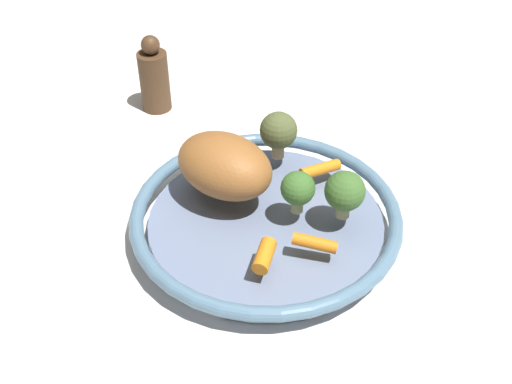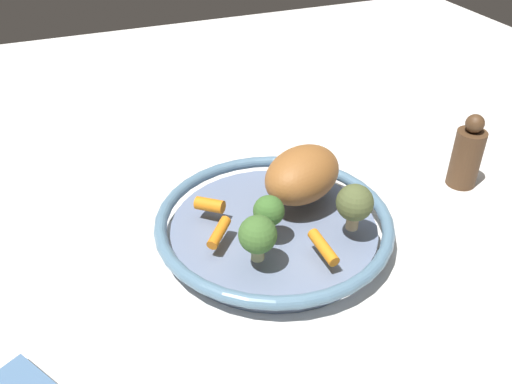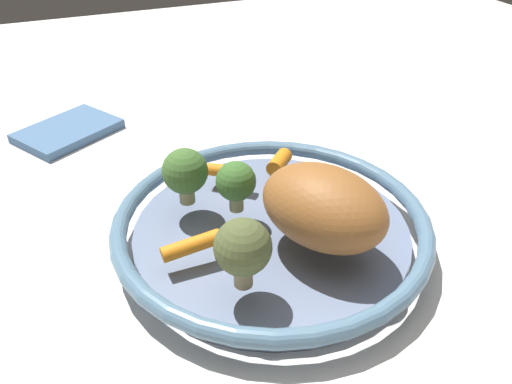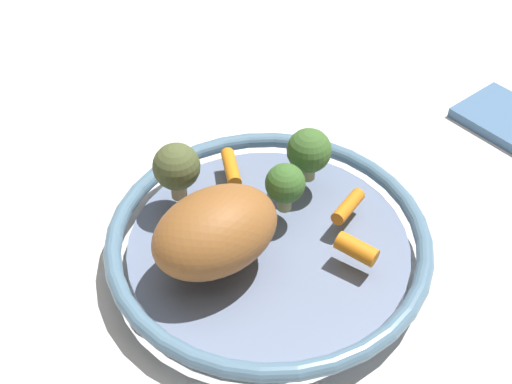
{
  "view_description": "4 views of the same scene",
  "coord_description": "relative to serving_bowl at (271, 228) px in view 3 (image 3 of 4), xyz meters",
  "views": [
    {
      "loc": [
        0.29,
        0.54,
        0.57
      ],
      "look_at": [
        0.01,
        -0.01,
        0.07
      ],
      "focal_mm": 44.3,
      "sensor_mm": 36.0,
      "label": 1
    },
    {
      "loc": [
        -0.58,
        0.26,
        0.53
      ],
      "look_at": [
        0.03,
        0.02,
        0.07
      ],
      "focal_mm": 38.36,
      "sensor_mm": 36.0,
      "label": 2
    },
    {
      "loc": [
        -0.19,
        -0.42,
        0.38
      ],
      "look_at": [
        -0.02,
        0.0,
        0.07
      ],
      "focal_mm": 36.5,
      "sensor_mm": 36.0,
      "label": 3
    },
    {
      "loc": [
        0.49,
        -0.08,
        0.57
      ],
      "look_at": [
        -0.02,
        -0.01,
        0.08
      ],
      "focal_mm": 47.46,
      "sensor_mm": 36.0,
      "label": 4
    }
  ],
  "objects": [
    {
      "name": "ground_plane",
      "position": [
        0.0,
        0.0,
        -0.02
      ],
      "size": [
        2.13,
        2.13,
        0.0
      ],
      "primitive_type": "plane",
      "color": "silver"
    },
    {
      "name": "serving_bowl",
      "position": [
        0.0,
        0.0,
        0.0
      ],
      "size": [
        0.35,
        0.35,
        0.04
      ],
      "color": "slate",
      "rests_on": "ground_plane"
    },
    {
      "name": "roast_chicken_piece",
      "position": [
        0.03,
        -0.06,
        0.06
      ],
      "size": [
        0.15,
        0.16,
        0.08
      ],
      "primitive_type": "ellipsoid",
      "rotation": [
        0.0,
        0.0,
        5.2
      ],
      "color": "#995E2C",
      "rests_on": "serving_bowl"
    },
    {
      "name": "baby_carrot_right",
      "position": [
        -0.1,
        -0.03,
        0.03
      ],
      "size": [
        0.06,
        0.02,
        0.02
      ],
      "primitive_type": "cylinder",
      "rotation": [
        1.49,
        0.0,
        1.61
      ],
      "color": "orange",
      "rests_on": "serving_bowl"
    },
    {
      "name": "baby_carrot_back",
      "position": [
        0.05,
        0.08,
        0.03
      ],
      "size": [
        0.04,
        0.05,
        0.02
      ],
      "primitive_type": "cylinder",
      "rotation": [
        1.51,
        0.0,
        5.53
      ],
      "color": "orange",
      "rests_on": "serving_bowl"
    },
    {
      "name": "baby_carrot_near_rim",
      "position": [
        -0.02,
        0.09,
        0.03
      ],
      "size": [
        0.05,
        0.05,
        0.02
      ],
      "primitive_type": "cylinder",
      "rotation": [
        1.66,
        0.0,
        4.01
      ],
      "color": "orange",
      "rests_on": "serving_bowl"
    },
    {
      "name": "broccoli_floret_mid",
      "position": [
        -0.07,
        -0.09,
        0.06
      ],
      "size": [
        0.05,
        0.05,
        0.07
      ],
      "color": "tan",
      "rests_on": "serving_bowl"
    },
    {
      "name": "broccoli_floret_small",
      "position": [
        -0.03,
        0.02,
        0.06
      ],
      "size": [
        0.04,
        0.04,
        0.06
      ],
      "color": "tan",
      "rests_on": "serving_bowl"
    },
    {
      "name": "broccoli_floret_edge",
      "position": [
        -0.08,
        0.06,
        0.06
      ],
      "size": [
        0.05,
        0.05,
        0.07
      ],
      "color": "tan",
      "rests_on": "serving_bowl"
    },
    {
      "name": "dish_towel",
      "position": [
        -0.19,
        0.37,
        -0.02
      ],
      "size": [
        0.18,
        0.16,
        0.01
      ],
      "primitive_type": "cube",
      "rotation": [
        0.0,
        0.0,
        0.55
      ],
      "color": "#4C7099",
      "rests_on": "ground_plane"
    }
  ]
}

